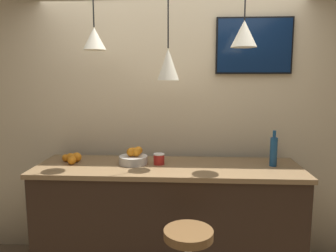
% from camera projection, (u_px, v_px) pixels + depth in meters
% --- Properties ---
extents(back_wall, '(8.00, 0.06, 2.90)m').
position_uv_depth(back_wall, '(171.00, 111.00, 3.24)').
color(back_wall, beige).
rests_on(back_wall, ground_plane).
extents(service_counter, '(2.31, 0.68, 1.02)m').
position_uv_depth(service_counter, '(168.00, 220.00, 2.93)').
color(service_counter, black).
rests_on(service_counter, ground_plane).
extents(fruit_bowl, '(0.25, 0.25, 0.15)m').
position_uv_depth(fruit_bowl, '(134.00, 157.00, 2.91)').
color(fruit_bowl, beige).
rests_on(fruit_bowl, service_counter).
extents(orange_pile, '(0.18, 0.20, 0.09)m').
position_uv_depth(orange_pile, '(73.00, 158.00, 2.97)').
color(orange_pile, orange).
rests_on(orange_pile, service_counter).
extents(juice_bottle, '(0.06, 0.06, 0.31)m').
position_uv_depth(juice_bottle, '(274.00, 151.00, 2.82)').
color(juice_bottle, navy).
rests_on(juice_bottle, service_counter).
extents(spread_jar, '(0.10, 0.10, 0.10)m').
position_uv_depth(spread_jar, '(159.00, 159.00, 2.89)').
color(spread_jar, red).
rests_on(spread_jar, service_counter).
extents(pendant_lamp_left, '(0.20, 0.20, 0.79)m').
position_uv_depth(pendant_lamp_left, '(94.00, 38.00, 2.75)').
color(pendant_lamp_left, black).
extents(pendant_lamp_middle, '(0.18, 0.18, 1.04)m').
position_uv_depth(pendant_lamp_middle, '(168.00, 64.00, 2.75)').
color(pendant_lamp_middle, black).
extents(pendant_lamp_right, '(0.22, 0.22, 0.78)m').
position_uv_depth(pendant_lamp_right, '(244.00, 33.00, 2.68)').
color(pendant_lamp_right, black).
extents(mounted_tv, '(0.71, 0.04, 0.52)m').
position_uv_depth(mounted_tv, '(254.00, 46.00, 3.05)').
color(mounted_tv, black).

